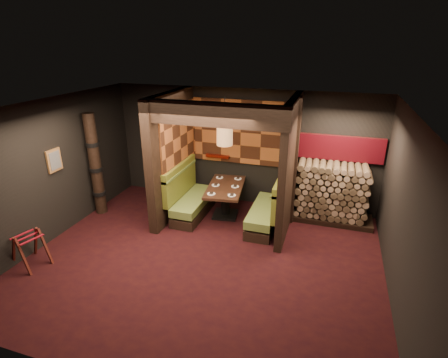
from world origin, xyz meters
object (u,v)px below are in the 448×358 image
dining_table (225,195)px  totem_column (95,166)px  booth_bench_right (269,210)px  luggage_rack (29,247)px  booth_bench_left (190,199)px  pendant_lamp (225,135)px  firewood_stack (335,193)px

dining_table → totem_column: totem_column is taller
booth_bench_right → totem_column: 4.10m
luggage_rack → totem_column: size_ratio=0.31×
booth_bench_left → totem_column: size_ratio=0.67×
booth_bench_left → totem_column: (-2.09, -0.55, 0.79)m
dining_table → pendant_lamp: bearing=-90.0°
firewood_stack → dining_table: bearing=-167.7°
pendant_lamp → booth_bench_left: bearing=-171.6°
booth_bench_left → dining_table: booth_bench_left is taller
booth_bench_right → totem_column: (-3.98, -0.55, 0.79)m
booth_bench_left → luggage_rack: (-2.01, -2.75, -0.05)m
pendant_lamp → luggage_rack: bearing=-134.6°
totem_column → luggage_rack: bearing=-87.9°
booth_bench_left → pendant_lamp: 1.79m
dining_table → firewood_stack: size_ratio=0.89×
booth_bench_left → luggage_rack: size_ratio=2.15×
dining_table → booth_bench_right: bearing=-9.1°
dining_table → luggage_rack: size_ratio=2.05×
totem_column → dining_table: bearing=13.9°
luggage_rack → firewood_stack: 6.29m
booth_bench_left → booth_bench_right: (1.89, 0.00, 0.00)m
booth_bench_right → pendant_lamp: 1.91m
booth_bench_right → firewood_stack: (1.35, 0.70, 0.28)m
pendant_lamp → firewood_stack: size_ratio=0.64×
booth_bench_right → firewood_stack: 1.55m
booth_bench_left → dining_table: size_ratio=1.04×
booth_bench_right → luggage_rack: booth_bench_right is taller
totem_column → firewood_stack: totem_column is taller
booth_bench_right → luggage_rack: bearing=-144.8°
booth_bench_right → luggage_rack: (-3.90, -2.75, -0.05)m
booth_bench_left → dining_table: bearing=11.7°
booth_bench_left → firewood_stack: firewood_stack is taller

